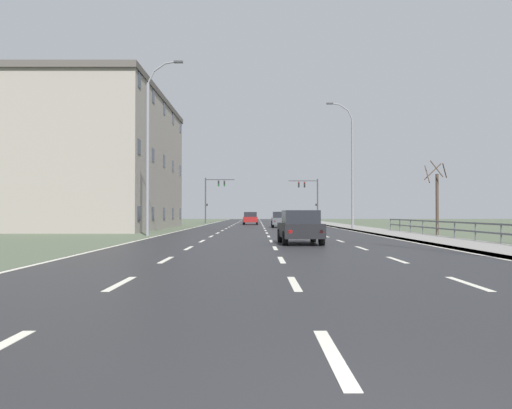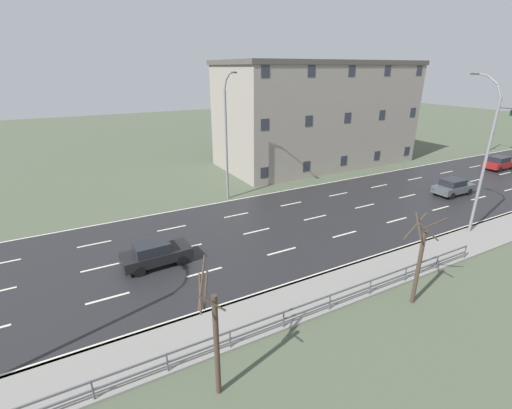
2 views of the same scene
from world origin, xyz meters
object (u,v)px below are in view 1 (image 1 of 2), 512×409
Objects in this scene: traffic_signal_right at (309,193)px; car_near_left at (249,218)px; traffic_signal_left at (210,193)px; street_lamp_left_bank at (148,149)px; car_near_right at (279,219)px; brick_building at (102,163)px; car_mid_centre at (298,227)px; street_lamp_midground at (349,167)px.

car_near_left is (-8.40, -8.77, -3.42)m from traffic_signal_right.
traffic_signal_right is 13.89m from traffic_signal_left.
street_lamp_left_bank is 2.70× the size of car_near_right.
brick_building reaches higher than traffic_signal_right.
traffic_signal_right is at bearing 46.49° from car_near_left.
brick_building is (-21.65, -26.01, 1.85)m from traffic_signal_right.
car_near_right is (0.42, 28.01, 0.00)m from car_mid_centre.
car_near_right is 17.68m from brick_building.
car_mid_centre is at bearing -90.41° from car_near_right.
brick_building reaches higher than street_lamp_left_bank.
car_mid_centre is 1.01× the size of car_near_right.
brick_building reaches higher than car_near_left.
street_lamp_midground reaches higher than car_near_left.
car_mid_centre is at bearing -80.71° from traffic_signal_left.
brick_building reaches higher than street_lamp_midground.
car_near_left is 22.37m from brick_building.
traffic_signal_right reaches higher than car_near_right.
street_lamp_left_bank is at bearing -90.72° from traffic_signal_left.
car_near_right is at bearing -68.78° from traffic_signal_left.
traffic_signal_right is 33.89m from brick_building.
traffic_signal_right reaches higher than car_near_left.
traffic_signal_right is at bearing 70.75° from street_lamp_left_bank.
car_near_right is (3.15, -13.27, 0.00)m from car_near_left.
street_lamp_left_bank reaches higher than car_near_left.
car_near_right is (-5.78, 6.66, -4.63)m from street_lamp_midground.
traffic_signal_left is at bearing 89.28° from street_lamp_left_bank.
street_lamp_left_bank is 33.37m from car_near_left.
street_lamp_midground is 1.00× the size of street_lamp_left_bank.
car_near_left is at bearing 103.79° from car_near_right.
brick_building is at bearing 121.24° from car_mid_centre.
brick_building reaches higher than car_mid_centre.
street_lamp_left_bank is 16.90m from brick_building.
car_mid_centre is at bearing -56.39° from brick_building.
car_near_right is (8.64, -22.25, -3.53)m from traffic_signal_left.
traffic_signal_right is (14.41, 41.27, -1.23)m from street_lamp_left_bank.
street_lamp_left_bank is (-14.94, -12.56, 0.02)m from street_lamp_midground.
street_lamp_left_bank is 1.73× the size of traffic_signal_left.
street_lamp_midground is 32.33m from traffic_signal_left.
car_near_right is (9.16, 19.23, -4.65)m from street_lamp_left_bank.
street_lamp_midground is 2.69× the size of car_near_right.
street_lamp_midground is 22.33m from car_near_left.
street_lamp_midground is 9.96m from car_near_right.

